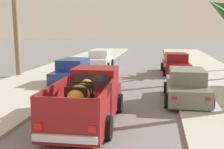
# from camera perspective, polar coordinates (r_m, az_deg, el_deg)

# --- Properties ---
(sidewalk_left) EXTENTS (5.14, 60.00, 0.12)m
(sidewalk_left) POSITION_cam_1_polar(r_m,az_deg,el_deg) (17.33, -15.86, -2.14)
(sidewalk_left) COLOR beige
(sidewalk_left) RESTS_ON ground
(sidewalk_right) EXTENTS (5.14, 60.00, 0.12)m
(sidewalk_right) POSITION_cam_1_polar(r_m,az_deg,el_deg) (16.13, 21.38, -3.27)
(sidewalk_right) COLOR beige
(sidewalk_right) RESTS_ON ground
(curb_left) EXTENTS (0.16, 60.00, 0.10)m
(curb_left) POSITION_cam_1_polar(r_m,az_deg,el_deg) (16.88, -12.25, -2.34)
(curb_left) COLOR silver
(curb_left) RESTS_ON ground
(curb_right) EXTENTS (0.16, 60.00, 0.10)m
(curb_right) POSITION_cam_1_polar(r_m,az_deg,el_deg) (15.92, 17.26, -3.25)
(curb_right) COLOR silver
(curb_right) RESTS_ON ground
(pickup_truck) EXTENTS (2.27, 5.24, 1.80)m
(pickup_truck) POSITION_cam_1_polar(r_m,az_deg,el_deg) (10.41, -4.89, -5.08)
(pickup_truck) COLOR maroon
(pickup_truck) RESTS_ON ground
(car_left_near) EXTENTS (2.11, 4.30, 1.54)m
(car_left_near) POSITION_cam_1_polar(r_m,az_deg,el_deg) (17.61, -7.63, 0.46)
(car_left_near) COLOR navy
(car_left_near) RESTS_ON ground
(car_right_near) EXTENTS (2.18, 4.33, 1.54)m
(car_right_near) POSITION_cam_1_polar(r_m,az_deg,el_deg) (21.96, 12.59, 2.06)
(car_right_near) COLOR maroon
(car_right_near) RESTS_ON ground
(car_left_mid) EXTENTS (2.05, 4.27, 1.54)m
(car_left_mid) POSITION_cam_1_polar(r_m,az_deg,el_deg) (13.68, 14.62, -2.30)
(car_left_mid) COLOR slate
(car_left_mid) RESTS_ON ground
(car_right_mid) EXTENTS (2.13, 4.30, 1.54)m
(car_right_mid) POSITION_cam_1_polar(r_m,az_deg,el_deg) (24.36, -2.50, 2.97)
(car_right_mid) COLOR silver
(car_right_mid) RESTS_ON ground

